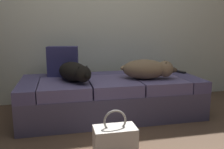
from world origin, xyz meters
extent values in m
cube|color=#4C455F|center=(0.00, 1.05, 0.15)|extent=(1.94, 0.84, 0.30)
cube|color=#534A74|center=(-0.87, 1.05, 0.36)|extent=(0.20, 0.84, 0.12)
cube|color=#534A74|center=(0.87, 1.05, 0.36)|extent=(0.20, 0.84, 0.12)
cube|color=#534A74|center=(0.00, 1.37, 0.36)|extent=(1.54, 0.20, 0.12)
cube|color=slate|center=(-0.51, 0.95, 0.36)|extent=(0.50, 0.63, 0.12)
cube|color=slate|center=(0.00, 0.95, 0.36)|extent=(0.50, 0.63, 0.12)
cube|color=slate|center=(0.51, 0.95, 0.36)|extent=(0.50, 0.63, 0.12)
ellipsoid|color=black|center=(-0.42, 1.01, 0.52)|extent=(0.40, 0.50, 0.20)
sphere|color=black|center=(-0.33, 0.82, 0.52)|extent=(0.16, 0.16, 0.16)
ellipsoid|color=black|center=(-0.30, 0.75, 0.51)|extent=(0.09, 0.11, 0.06)
cone|color=black|center=(-0.29, 0.84, 0.59)|extent=(0.04, 0.04, 0.05)
cone|color=black|center=(-0.37, 0.80, 0.59)|extent=(0.04, 0.04, 0.05)
ellipsoid|color=black|center=(-0.45, 1.20, 0.53)|extent=(0.17, 0.06, 0.05)
ellipsoid|color=#816647|center=(0.34, 0.93, 0.53)|extent=(0.52, 0.38, 0.21)
sphere|color=#816647|center=(0.56, 0.87, 0.53)|extent=(0.17, 0.17, 0.17)
ellipsoid|color=#4D3D2B|center=(0.63, 0.85, 0.52)|extent=(0.12, 0.09, 0.06)
cone|color=#4D3D2B|center=(0.57, 0.92, 0.60)|extent=(0.04, 0.04, 0.05)
cone|color=#4D3D2B|center=(0.54, 0.83, 0.60)|extent=(0.04, 0.04, 0.05)
ellipsoid|color=#816647|center=(0.15, 1.04, 0.54)|extent=(0.17, 0.16, 0.05)
cube|color=black|center=(0.90, 1.18, 0.43)|extent=(0.10, 0.16, 0.02)
cube|color=navy|center=(-0.51, 1.27, 0.59)|extent=(0.36, 0.18, 0.34)
cube|color=silver|center=(-0.17, 0.15, 0.12)|extent=(0.32, 0.18, 0.24)
torus|color=#A39D95|center=(-0.17, 0.15, 0.29)|extent=(0.18, 0.02, 0.18)
camera|label=1|loc=(-0.56, -1.51, 0.98)|focal=38.86mm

